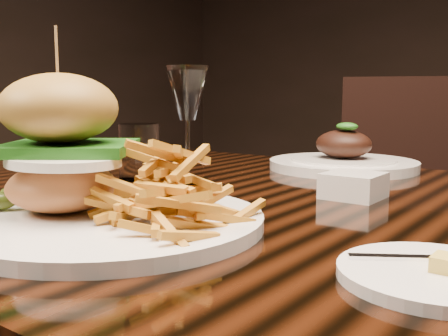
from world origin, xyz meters
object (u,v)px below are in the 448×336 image
Objects in this scene: wine_glass at (187,97)px; chair_far at (419,221)px; far_dish at (343,160)px; dining_table at (308,260)px; burger_plate at (105,176)px.

chair_far is (0.15, 0.83, -0.35)m from wine_glass.
far_dish is at bearing -111.33° from chair_far.
dining_table is 0.90m from chair_far.
far_dish is (0.02, 0.59, -0.04)m from burger_plate.
wine_glass reaches higher than far_dish.
burger_plate is at bearing -92.16° from far_dish.
far_dish is (0.15, 0.30, -0.12)m from wine_glass.
chair_far is at bearing 64.59° from burger_plate.
wine_glass is at bearing -121.47° from chair_far.
wine_glass is at bearing -116.99° from far_dish.
far_dish is at bearing 63.66° from burger_plate.
wine_glass is (-0.13, 0.29, 0.08)m from burger_plate.
dining_table is at bearing -73.10° from far_dish.
chair_far reaches higher than dining_table.
burger_plate is 1.16m from chair_far.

